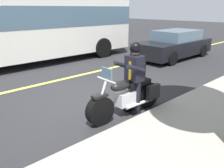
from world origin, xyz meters
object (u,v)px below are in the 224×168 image
motorcycle_main (128,96)px  car_silver (175,45)px  rider_main (134,72)px  bus_near (22,22)px

motorcycle_main → car_silver: car_silver is taller
rider_main → bus_near: 6.83m
rider_main → bus_near: bus_near is taller
motorcycle_main → bus_near: size_ratio=0.20×
rider_main → car_silver: (-6.40, -2.94, -0.35)m
motorcycle_main → bus_near: 6.93m
motorcycle_main → rider_main: bearing=177.7°
bus_near → rider_main: bearing=88.2°
bus_near → car_silver: size_ratio=2.40×
rider_main → car_silver: 7.05m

